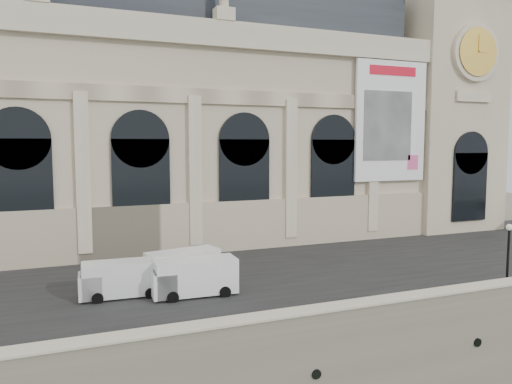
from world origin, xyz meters
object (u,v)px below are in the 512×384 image
box_truck (178,269)px  van_b (118,279)px  van_c (191,278)px  lamp_right (508,255)px

box_truck → van_b: bearing=-165.0°
box_truck → van_c: bearing=-86.4°
van_c → box_truck: bearing=93.6°
van_c → lamp_right: size_ratio=1.27×
van_c → box_truck: (-0.18, 2.83, -0.01)m
van_b → van_c: van_c is taller
van_b → box_truck: size_ratio=0.84×
box_truck → lamp_right: (22.58, -9.31, 1.01)m
van_c → lamp_right: bearing=-16.1°
lamp_right → van_b: bearing=163.4°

